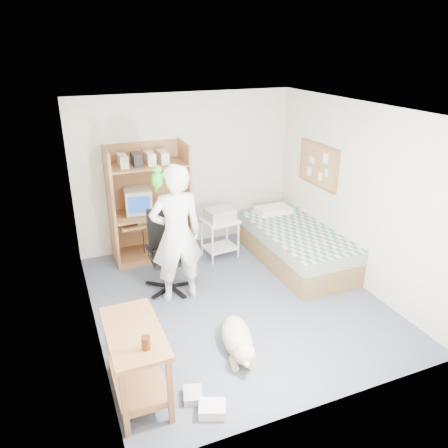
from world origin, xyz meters
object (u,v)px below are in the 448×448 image
object	(u,v)px
dog	(238,339)
printer_cart	(220,232)
side_desk	(136,353)
person	(176,235)
office_chair	(168,262)
bed	(296,246)
computer_hutch	(149,207)

from	to	relation	value
dog	printer_cart	bearing A→B (deg)	85.22
side_desk	person	xyz separation A→B (m)	(0.88, 1.54, 0.43)
dog	printer_cart	xyz separation A→B (m)	(0.69, 2.26, 0.25)
side_desk	dog	size ratio (longest dim) A/B	0.98
side_desk	printer_cart	size ratio (longest dim) A/B	1.58
side_desk	office_chair	size ratio (longest dim) A/B	0.90
printer_cart	side_desk	bearing A→B (deg)	-134.17
side_desk	printer_cart	xyz separation A→B (m)	(1.84, 2.47, -0.07)
office_chair	side_desk	bearing A→B (deg)	-112.18
bed	side_desk	size ratio (longest dim) A/B	2.02
computer_hutch	printer_cart	world-z (taller)	computer_hutch
person	dog	world-z (taller)	person
computer_hutch	bed	bearing A→B (deg)	-29.29
bed	office_chair	world-z (taller)	office_chair
computer_hutch	dog	size ratio (longest dim) A/B	1.77
side_desk	office_chair	bearing A→B (deg)	65.94
computer_hutch	printer_cart	bearing A→B (deg)	-25.09
side_desk	printer_cart	world-z (taller)	side_desk
office_chair	printer_cart	world-z (taller)	office_chair
person	printer_cart	bearing A→B (deg)	-134.26
office_chair	printer_cart	size ratio (longest dim) A/B	1.76
side_desk	office_chair	xyz separation A→B (m)	(0.83, 1.85, -0.09)
computer_hutch	printer_cart	xyz separation A→B (m)	(0.99, -0.47, -0.40)
bed	office_chair	size ratio (longest dim) A/B	1.81
bed	person	xyz separation A→B (m)	(-1.97, -0.27, 0.64)
bed	side_desk	bearing A→B (deg)	-147.50
computer_hutch	dog	world-z (taller)	computer_hutch
person	dog	distance (m)	1.55
computer_hutch	bed	distance (m)	2.35
bed	dog	distance (m)	2.34
side_desk	dog	xyz separation A→B (m)	(1.15, 0.22, -0.33)
bed	office_chair	xyz separation A→B (m)	(-2.02, 0.04, 0.11)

